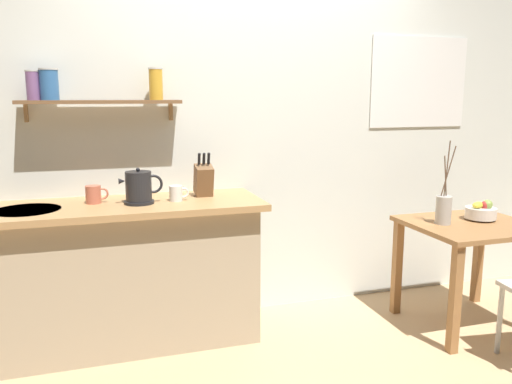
{
  "coord_description": "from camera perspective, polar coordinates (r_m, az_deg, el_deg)",
  "views": [
    {
      "loc": [
        -1.09,
        -2.9,
        1.56
      ],
      "look_at": [
        -0.1,
        0.25,
        0.95
      ],
      "focal_mm": 36.57,
      "sensor_mm": 36.0,
      "label": 1
    }
  ],
  "objects": [
    {
      "name": "coffee_mug_by_sink",
      "position": [
        3.31,
        -17.32,
        -0.26
      ],
      "size": [
        0.14,
        0.09,
        0.11
      ],
      "color": "#C6664C",
      "rests_on": "kitchen_counter"
    },
    {
      "name": "back_wall",
      "position": [
        3.79,
        2.63,
        7.3
      ],
      "size": [
        6.8,
        0.11,
        2.7
      ],
      "color": "silver",
      "rests_on": "ground_plane"
    },
    {
      "name": "twig_vase",
      "position": [
        3.67,
        19.84,
        -1.76
      ],
      "size": [
        0.1,
        0.1,
        0.56
      ],
      "color": "#B7B2A8",
      "rests_on": "dining_table"
    },
    {
      "name": "kitchen_counter",
      "position": [
        3.4,
        -15.16,
        -8.69
      ],
      "size": [
        1.83,
        0.63,
        0.92
      ],
      "color": "tan",
      "rests_on": "ground_plane"
    },
    {
      "name": "dining_table",
      "position": [
        3.82,
        22.42,
        -5.03
      ],
      "size": [
        0.81,
        0.74,
        0.72
      ],
      "color": "#9E6B3D",
      "rests_on": "ground_plane"
    },
    {
      "name": "fruit_bowl",
      "position": [
        3.89,
        23.41,
        -1.97
      ],
      "size": [
        0.21,
        0.21,
        0.14
      ],
      "color": "silver",
      "rests_on": "dining_table"
    },
    {
      "name": "coffee_mug_spare",
      "position": [
        3.27,
        -8.69,
        -0.14
      ],
      "size": [
        0.12,
        0.08,
        0.1
      ],
      "color": "white",
      "rests_on": "kitchen_counter"
    },
    {
      "name": "electric_kettle",
      "position": [
        3.22,
        -12.67,
        0.45
      ],
      "size": [
        0.26,
        0.18,
        0.22
      ],
      "color": "black",
      "rests_on": "kitchen_counter"
    },
    {
      "name": "knife_block",
      "position": [
        3.39,
        -5.76,
        1.37
      ],
      "size": [
        0.11,
        0.16,
        0.29
      ],
      "color": "brown",
      "rests_on": "kitchen_counter"
    },
    {
      "name": "wall_shelf",
      "position": [
        3.39,
        -17.67,
        10.28
      ],
      "size": [
        0.98,
        0.2,
        0.33
      ],
      "color": "brown"
    },
    {
      "name": "ground_plane",
      "position": [
        3.47,
        2.93,
        -16.26
      ],
      "size": [
        14.0,
        14.0,
        0.0
      ],
      "primitive_type": "plane",
      "color": "tan"
    }
  ]
}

